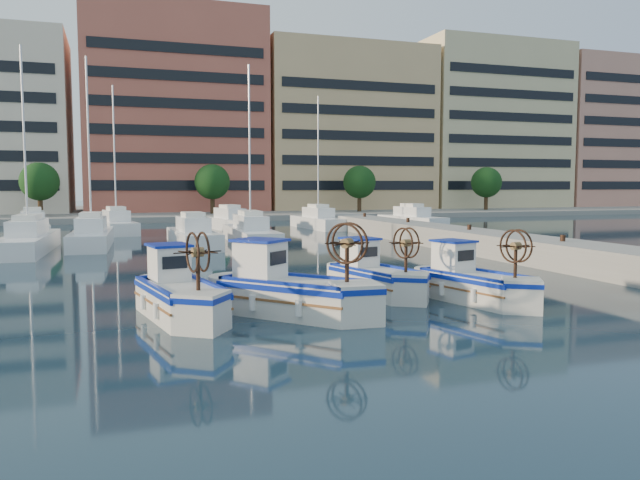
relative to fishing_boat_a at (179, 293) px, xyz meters
The scene contains 8 objects.
ground 5.07m from the fishing_boat_a, ahead, with size 300.00×300.00×0.00m, color #1A3346.
quay 19.61m from the fishing_boat_a, 23.29° to the left, with size 3.00×60.00×1.20m, color gray.
waterfront 67.15m from the fishing_boat_a, 77.60° to the left, with size 180.00×40.00×25.60m.
yacht_marina 27.22m from the fishing_boat_a, 85.02° to the left, with size 38.76×24.06×11.50m.
fishing_boat_a is the anchor object (origin of this frame).
fishing_boat_b 3.16m from the fishing_boat_a, 12.35° to the right, with size 4.15×4.39×2.78m.
fishing_boat_c 7.00m from the fishing_boat_a, 13.70° to the left, with size 2.39×4.03×2.44m.
fishing_boat_d 9.34m from the fishing_boat_a, ahead, with size 2.48×4.08×2.47m.
Camera 1 is at (-6.73, -17.74, 3.77)m, focal length 35.00 mm.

